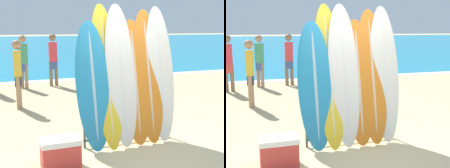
# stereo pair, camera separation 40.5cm
# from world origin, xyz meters

# --- Properties ---
(ground_plane) EXTENTS (160.00, 160.00, 0.00)m
(ground_plane) POSITION_xyz_m (0.00, 0.00, 0.00)
(ground_plane) COLOR tan
(ocean_water) EXTENTS (120.00, 60.00, 0.01)m
(ocean_water) POSITION_xyz_m (0.00, 36.68, 0.00)
(ocean_water) COLOR teal
(ocean_water) RESTS_ON ground_plane
(surfboard_rack) EXTENTS (1.61, 0.04, 0.88)m
(surfboard_rack) POSITION_xyz_m (-0.12, 0.60, 0.47)
(surfboard_rack) COLOR #47474C
(surfboard_rack) RESTS_ON ground_plane
(surfboard_slot_0) EXTENTS (0.58, 0.61, 2.11)m
(surfboard_slot_0) POSITION_xyz_m (-0.75, 0.61, 1.06)
(surfboard_slot_0) COLOR teal
(surfboard_slot_0) RESTS_ON ground_plane
(surfboard_slot_1) EXTENTS (0.49, 0.80, 2.40)m
(surfboard_slot_1) POSITION_xyz_m (-0.49, 0.67, 1.20)
(surfboard_slot_1) COLOR yellow
(surfboard_slot_1) RESTS_ON ground_plane
(surfboard_slot_2) EXTENTS (0.54, 0.68, 2.40)m
(surfboard_slot_2) POSITION_xyz_m (-0.24, 0.64, 1.20)
(surfboard_slot_2) COLOR silver
(surfboard_slot_2) RESTS_ON ground_plane
(surfboard_slot_3) EXTENTS (0.56, 0.58, 2.14)m
(surfboard_slot_3) POSITION_xyz_m (0.02, 0.62, 1.07)
(surfboard_slot_3) COLOR orange
(surfboard_slot_3) RESTS_ON ground_plane
(surfboard_slot_4) EXTENTS (0.54, 0.63, 2.32)m
(surfboard_slot_4) POSITION_xyz_m (0.28, 0.64, 1.16)
(surfboard_slot_4) COLOR orange
(surfboard_slot_4) RESTS_ON ground_plane
(surfboard_slot_5) EXTENTS (0.53, 0.56, 2.37)m
(surfboard_slot_5) POSITION_xyz_m (0.51, 0.64, 1.18)
(surfboard_slot_5) COLOR silver
(surfboard_slot_5) RESTS_ON ground_plane
(person_near_water) EXTENTS (0.23, 0.28, 1.69)m
(person_near_water) POSITION_xyz_m (-1.73, 3.67, 0.92)
(person_near_water) COLOR #A87A5B
(person_near_water) RESTS_ON ground_plane
(person_mid_beach) EXTENTS (0.29, 0.29, 1.74)m
(person_mid_beach) POSITION_xyz_m (-1.38, 6.27, 0.95)
(person_mid_beach) COLOR #A87A5B
(person_mid_beach) RESTS_ON ground_plane
(person_far_left) EXTENTS (0.30, 0.24, 1.77)m
(person_far_left) POSITION_xyz_m (-0.39, 6.39, 0.97)
(person_far_left) COLOR #846047
(person_far_left) RESTS_ON ground_plane
(person_far_right) EXTENTS (0.30, 0.24, 1.76)m
(person_far_right) POSITION_xyz_m (-2.34, 5.82, 0.96)
(person_far_right) COLOR #846047
(person_far_right) RESTS_ON ground_plane
(cooler_box) EXTENTS (0.56, 0.35, 0.44)m
(cooler_box) POSITION_xyz_m (-1.43, 0.00, 0.22)
(cooler_box) COLOR red
(cooler_box) RESTS_ON ground_plane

